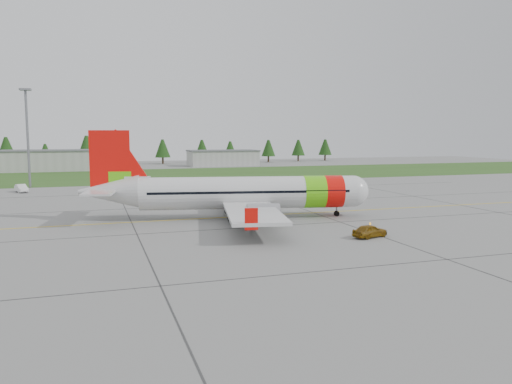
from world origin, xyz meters
name	(u,v)px	position (x,y,z in m)	size (l,w,h in m)	color
ground	(265,227)	(0.00, 0.00, 0.00)	(320.00, 320.00, 0.00)	gray
aircraft	(242,193)	(-0.85, 6.89, 3.32)	(37.65, 35.22, 11.50)	silver
follow_me_car	(370,218)	(8.56, -9.47, 2.05)	(1.65, 1.40, 4.11)	#CD8A0B
service_van	(21,180)	(-32.55, 48.77, 2.32)	(1.62, 1.53, 4.63)	white
grass_strip	(167,175)	(0.00, 82.00, 0.01)	(320.00, 50.00, 0.03)	#30561E
taxi_guideline	(246,216)	(0.00, 8.00, 0.01)	(120.00, 0.25, 0.02)	gold
hangar_west	(56,161)	(-30.00, 110.00, 3.00)	(32.00, 14.00, 6.00)	#A8A8A3
hangar_east	(223,158)	(25.00, 118.00, 2.60)	(24.00, 12.00, 5.20)	#A8A8A3
floodlight_mast	(28,139)	(-32.00, 58.00, 10.00)	(0.50, 0.50, 20.00)	slate
treeline	(146,151)	(0.00, 138.00, 5.00)	(160.00, 8.00, 10.00)	#1C3F14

